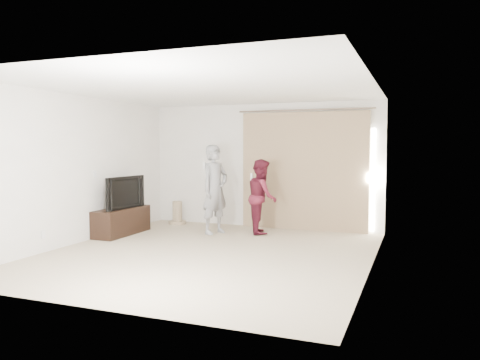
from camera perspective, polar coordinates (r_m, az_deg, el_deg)
name	(u,v)px	position (r m, az deg, el deg)	size (l,w,h in m)	color
floor	(208,254)	(7.53, -3.87, -8.94)	(5.50, 5.50, 0.00)	#BEAE8E
wall_back	(263,166)	(9.91, 2.79, 1.77)	(5.00, 0.04, 2.60)	silver
wall_left	(79,169)	(8.70, -19.02, 1.24)	(0.04, 5.50, 2.60)	silver
ceiling	(208,88)	(7.40, -3.96, 11.09)	(5.00, 5.50, 0.01)	white
curtain	(304,171)	(9.60, 7.85, 1.09)	(2.80, 0.11, 2.46)	tan
tv_console	(122,221)	(9.37, -14.23, -4.90)	(0.46, 1.33, 0.51)	black
tv	(121,192)	(9.30, -14.29, -1.46)	(1.07, 0.14, 0.62)	black
scratching_post	(177,215)	(10.44, -7.66, -4.21)	(0.38, 0.38, 0.50)	tan
person_man	(215,189)	(9.13, -3.07, -1.14)	(0.62, 0.74, 1.73)	gray
person_woman	(262,196)	(9.16, 2.69, -2.01)	(0.78, 0.87, 1.46)	#581626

